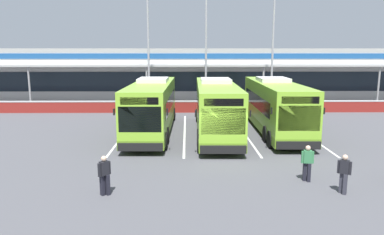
{
  "coord_description": "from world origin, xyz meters",
  "views": [
    {
      "loc": [
        -1.91,
        -19.11,
        5.63
      ],
      "look_at": [
        -1.61,
        3.0,
        1.6
      ],
      "focal_mm": 33.84,
      "sensor_mm": 36.0,
      "label": 1
    }
  ],
  "objects": [
    {
      "name": "lamp_post_centre",
      "position": [
        -0.08,
        16.41,
        6.29
      ],
      "size": [
        3.24,
        0.28,
        11.0
      ],
      "color": "#9E9EA3",
      "rests_on": "ground"
    },
    {
      "name": "terminal_building",
      "position": [
        -0.0,
        26.91,
        3.01
      ],
      "size": [
        70.0,
        13.0,
        6.0
      ],
      "color": "silver",
      "rests_on": "ground"
    },
    {
      "name": "ground_plane",
      "position": [
        0.0,
        0.0,
        0.0
      ],
      "size": [
        200.0,
        200.0,
        0.0
      ],
      "primitive_type": "plane",
      "color": "#4C4C51"
    },
    {
      "name": "coach_bus_leftmost",
      "position": [
        -4.36,
        5.98,
        1.79
      ],
      "size": [
        3.03,
        12.19,
        3.78
      ],
      "color": "#8CC633",
      "rests_on": "ground"
    },
    {
      "name": "coach_bus_left_centre",
      "position": [
        0.08,
        5.39,
        1.79
      ],
      "size": [
        3.03,
        12.19,
        3.78
      ],
      "color": "#8CC633",
      "rests_on": "ground"
    },
    {
      "name": "pedestrian_child",
      "position": [
        3.34,
        -3.97,
        0.87
      ],
      "size": [
        0.54,
        0.33,
        1.62
      ],
      "color": "black",
      "rests_on": "ground"
    },
    {
      "name": "pedestrian_in_dark_coat",
      "position": [
        4.35,
        -5.4,
        0.87
      ],
      "size": [
        0.51,
        0.41,
        1.62
      ],
      "color": "#33333D",
      "rests_on": "ground"
    },
    {
      "name": "coach_bus_centre",
      "position": [
        4.32,
        6.23,
        1.79
      ],
      "size": [
        3.03,
        12.19,
        3.78
      ],
      "color": "#8CC633",
      "rests_on": "ground"
    },
    {
      "name": "red_barrier_wall",
      "position": [
        0.0,
        14.5,
        0.56
      ],
      "size": [
        60.0,
        0.4,
        1.1
      ],
      "color": "maroon",
      "rests_on": "ground"
    },
    {
      "name": "lamp_post_east",
      "position": [
        6.36,
        16.27,
        6.29
      ],
      "size": [
        3.24,
        0.28,
        11.0
      ],
      "color": "#9E9EA3",
      "rests_on": "ground"
    },
    {
      "name": "lamp_post_west",
      "position": [
        -5.67,
        16.67,
        6.29
      ],
      "size": [
        3.24,
        0.28,
        11.0
      ],
      "color": "#9E9EA3",
      "rests_on": "ground"
    },
    {
      "name": "bay_stripe_mid_west",
      "position": [
        2.1,
        6.0,
        0.0
      ],
      "size": [
        0.14,
        13.0,
        0.01
      ],
      "primitive_type": "cube",
      "color": "silver",
      "rests_on": "ground"
    },
    {
      "name": "bay_stripe_centre",
      "position": [
        6.3,
        6.0,
        0.0
      ],
      "size": [
        0.14,
        13.0,
        0.01
      ],
      "primitive_type": "cube",
      "color": "silver",
      "rests_on": "ground"
    },
    {
      "name": "bay_stripe_west",
      "position": [
        -2.1,
        6.0,
        0.0
      ],
      "size": [
        0.14,
        13.0,
        0.01
      ],
      "primitive_type": "cube",
      "color": "silver",
      "rests_on": "ground"
    },
    {
      "name": "bay_stripe_far_west",
      "position": [
        -6.3,
        6.0,
        0.0
      ],
      "size": [
        0.14,
        13.0,
        0.01
      ],
      "primitive_type": "cube",
      "color": "silver",
      "rests_on": "ground"
    },
    {
      "name": "pedestrian_near_bin",
      "position": [
        -5.18,
        -5.44,
        0.87
      ],
      "size": [
        0.45,
        0.44,
        1.62
      ],
      "color": "black",
      "rests_on": "ground"
    }
  ]
}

